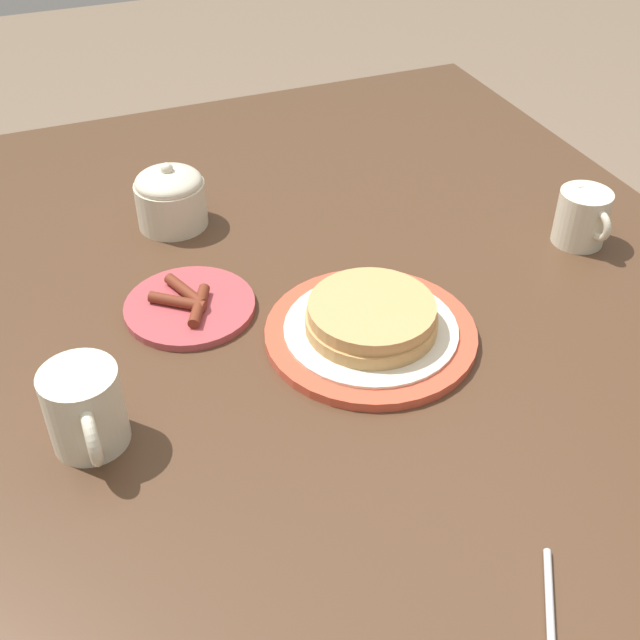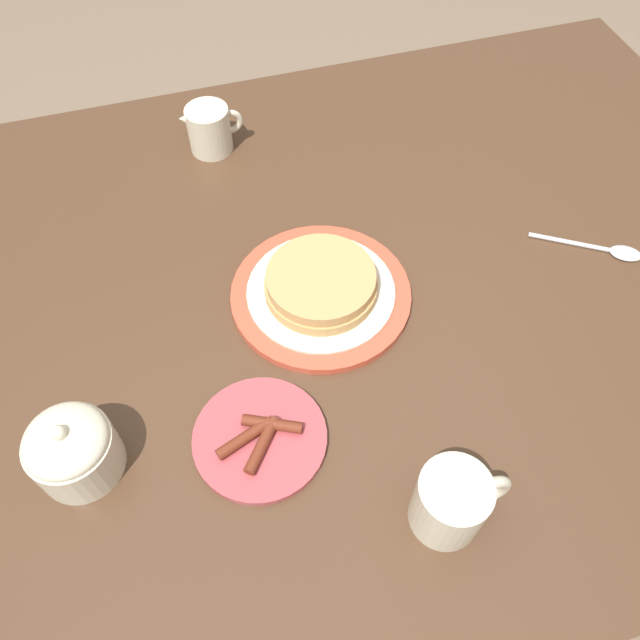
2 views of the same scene
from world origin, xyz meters
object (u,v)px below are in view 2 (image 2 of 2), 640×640
at_px(pancake_plate, 321,289).
at_px(side_plate_bacon, 260,438).
at_px(sugar_bowl, 72,449).
at_px(creamer_pitcher, 209,129).
at_px(spoon, 606,250).
at_px(coffee_mug, 452,502).

xyz_separation_m(pancake_plate, side_plate_bacon, (-0.13, -0.19, -0.01)).
height_order(side_plate_bacon, sugar_bowl, sugar_bowl).
relative_size(pancake_plate, sugar_bowl, 2.54).
bearing_deg(pancake_plate, sugar_bowl, -155.30).
height_order(creamer_pitcher, spoon, creamer_pitcher).
bearing_deg(spoon, coffee_mug, -142.53).
relative_size(coffee_mug, spoon, 0.74).
distance_m(coffee_mug, sugar_bowl, 0.42).
xyz_separation_m(creamer_pitcher, spoon, (0.51, -0.39, -0.04)).
distance_m(creamer_pitcher, sugar_bowl, 0.57).
bearing_deg(sugar_bowl, pancake_plate, 24.70).
relative_size(side_plate_bacon, creamer_pitcher, 1.53).
bearing_deg(pancake_plate, coffee_mug, -82.24).
bearing_deg(side_plate_bacon, spoon, 14.54).
bearing_deg(creamer_pitcher, coffee_mug, -79.26).
relative_size(pancake_plate, creamer_pitcher, 2.37).
distance_m(coffee_mug, creamer_pitcher, 0.70).
height_order(coffee_mug, sugar_bowl, sugar_bowl).
distance_m(creamer_pitcher, spoon, 0.65).
height_order(coffee_mug, spoon, coffee_mug).
xyz_separation_m(pancake_plate, coffee_mug, (0.05, -0.33, 0.03)).
xyz_separation_m(side_plate_bacon, creamer_pitcher, (0.05, 0.54, 0.03)).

